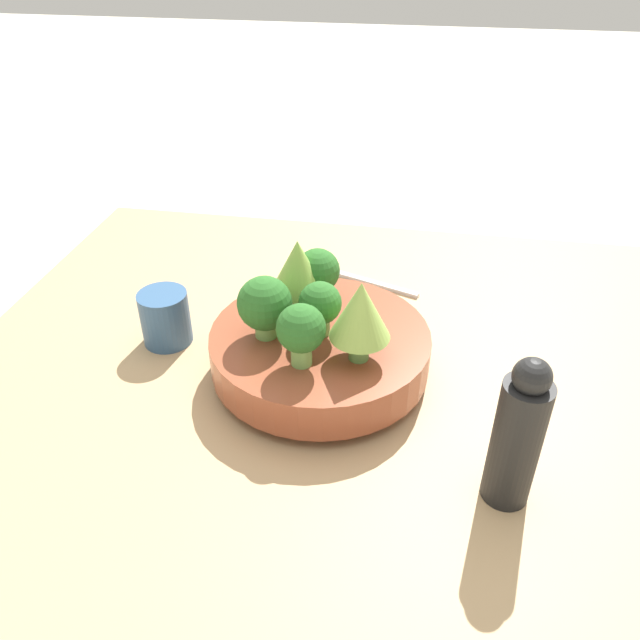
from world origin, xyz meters
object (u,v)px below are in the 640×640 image
object	(u,v)px
cup	(165,318)
pepper_mill	(518,436)
bowl	(320,350)
fork	(370,282)

from	to	relation	value
cup	pepper_mill	size ratio (longest dim) A/B	0.43
pepper_mill	bowl	bearing A→B (deg)	-36.29
pepper_mill	fork	distance (m)	0.45
pepper_mill	fork	xyz separation A→B (m)	(0.18, -0.40, -0.08)
pepper_mill	cup	bearing A→B (deg)	-24.06
cup	pepper_mill	world-z (taller)	pepper_mill
bowl	cup	world-z (taller)	cup
cup	pepper_mill	xyz separation A→B (m)	(-0.45, 0.20, 0.05)
cup	pepper_mill	bearing A→B (deg)	155.94
bowl	cup	distance (m)	0.23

